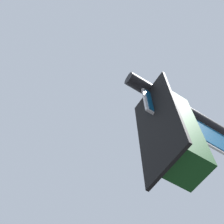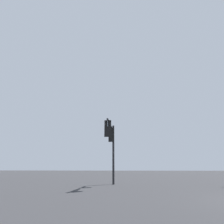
% 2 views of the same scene
% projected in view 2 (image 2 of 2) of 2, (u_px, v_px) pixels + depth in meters
% --- Properties ---
extents(signal_pole_near, '(4.71, 0.76, 5.58)m').
position_uv_depth(signal_pole_near, '(111.00, 139.00, 15.57)').
color(signal_pole_near, black).
rests_on(signal_pole_near, ground_plane).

